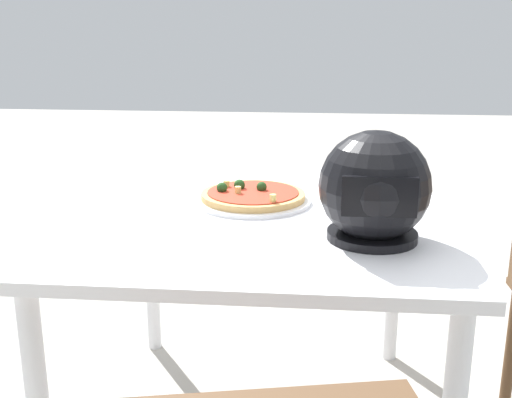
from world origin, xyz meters
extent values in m
cube|color=white|center=(0.00, 0.00, 0.70)|extent=(1.02, 1.10, 0.03)
cylinder|color=white|center=(-0.45, -0.49, 0.34)|extent=(0.05, 0.05, 0.69)
cylinder|color=white|center=(0.45, -0.49, 0.34)|extent=(0.05, 0.05, 0.69)
cylinder|color=white|center=(0.02, -0.06, 0.72)|extent=(0.33, 0.33, 0.01)
cylinder|color=tan|center=(0.02, -0.06, 0.74)|extent=(0.30, 0.30, 0.02)
cylinder|color=red|center=(0.02, -0.06, 0.75)|extent=(0.26, 0.26, 0.00)
sphere|color=#234C1E|center=(0.00, -0.08, 0.76)|extent=(0.03, 0.03, 0.03)
sphere|color=#234C1E|center=(0.11, -0.06, 0.76)|extent=(0.03, 0.03, 0.03)
sphere|color=#234C1E|center=(0.07, -0.10, 0.76)|extent=(0.03, 0.03, 0.03)
cylinder|color=#E0D172|center=(0.06, -0.04, 0.76)|extent=(0.02, 0.02, 0.02)
cylinder|color=#E0D172|center=(0.11, -0.11, 0.76)|extent=(0.02, 0.02, 0.02)
cylinder|color=#E0D172|center=(-0.04, 0.03, 0.76)|extent=(0.02, 0.02, 0.02)
sphere|color=black|center=(-0.29, 0.22, 0.85)|extent=(0.26, 0.26, 0.26)
cylinder|color=black|center=(-0.29, 0.22, 0.73)|extent=(0.21, 0.21, 0.02)
cube|color=black|center=(-0.29, 0.33, 0.85)|extent=(0.16, 0.02, 0.09)
cylinder|color=brown|center=(-0.79, -0.20, 0.21)|extent=(0.04, 0.04, 0.43)
camera|label=1|loc=(-0.14, 1.64, 1.22)|focal=43.88mm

